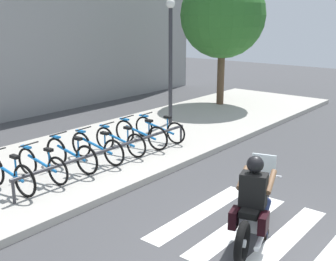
{
  "coord_description": "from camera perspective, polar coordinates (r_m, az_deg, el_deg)",
  "views": [
    {
      "loc": [
        -5.31,
        -2.41,
        3.47
      ],
      "look_at": [
        1.76,
        3.36,
        0.99
      ],
      "focal_mm": 45.31,
      "sensor_mm": 36.0,
      "label": 1
    }
  ],
  "objects": [
    {
      "name": "bicycle_3",
      "position": [
        10.01,
        -9.55,
        -2.26
      ],
      "size": [
        0.48,
        1.68,
        0.76
      ],
      "color": "black",
      "rests_on": "sidewalk"
    },
    {
      "name": "bicycle_6",
      "position": [
        11.55,
        -1.18,
        0.24
      ],
      "size": [
        0.48,
        1.68,
        0.72
      ],
      "color": "black",
      "rests_on": "sidewalk"
    },
    {
      "name": "bicycle_0",
      "position": [
        8.78,
        -20.63,
        -5.52
      ],
      "size": [
        0.48,
        1.63,
        0.79
      ],
      "color": "black",
      "rests_on": "sidewalk"
    },
    {
      "name": "crosswalk_stripe_1",
      "position": [
        6.98,
        21.36,
        -15.7
      ],
      "size": [
        2.8,
        0.4,
        0.01
      ],
      "primitive_type": "cube",
      "color": "white",
      "rests_on": "ground"
    },
    {
      "name": "bicycle_2",
      "position": [
        9.56,
        -12.91,
        -3.2
      ],
      "size": [
        0.48,
        1.63,
        0.8
      ],
      "color": "black",
      "rests_on": "sidewalk"
    },
    {
      "name": "sidewalk",
      "position": [
        10.07,
        -15.77,
        -5.09
      ],
      "size": [
        24.0,
        4.4,
        0.15
      ],
      "primitive_type": "cube",
      "color": "#B7B2A8",
      "rests_on": "ground"
    },
    {
      "name": "bicycle_1",
      "position": [
        9.15,
        -16.59,
        -4.45
      ],
      "size": [
        0.48,
        1.58,
        0.74
      ],
      "color": "black",
      "rests_on": "sidewalk"
    },
    {
      "name": "ground_plane",
      "position": [
        6.79,
        13.22,
        -15.99
      ],
      "size": [
        48.0,
        48.0,
        0.0
      ],
      "primitive_type": "plane",
      "color": "#424244"
    },
    {
      "name": "bicycle_4",
      "position": [
        10.5,
        -6.49,
        -1.39
      ],
      "size": [
        0.48,
        1.64,
        0.73
      ],
      "color": "black",
      "rests_on": "sidewalk"
    },
    {
      "name": "bike_rack",
      "position": [
        9.59,
        -7.37,
        -2.48
      ],
      "size": [
        5.1,
        0.07,
        0.49
      ],
      "color": "#333338",
      "rests_on": "sidewalk"
    },
    {
      "name": "crosswalk_stripe_4",
      "position": [
        7.89,
        4.37,
        -10.89
      ],
      "size": [
        2.8,
        0.4,
        0.01
      ],
      "primitive_type": "cube",
      "color": "white",
      "rests_on": "ground"
    },
    {
      "name": "street_lamp",
      "position": [
        13.19,
        0.34,
        10.65
      ],
      "size": [
        0.28,
        0.28,
        3.95
      ],
      "color": "#2D2D33",
      "rests_on": "ground"
    },
    {
      "name": "crosswalk_stripe_2",
      "position": [
        7.21,
        15.17,
        -14.11
      ],
      "size": [
        2.8,
        0.4,
        0.01
      ],
      "primitive_type": "cube",
      "color": "white",
      "rests_on": "ground"
    },
    {
      "name": "motorcycle",
      "position": [
        6.95,
        11.53,
        -10.75
      ],
      "size": [
        2.09,
        0.88,
        1.24
      ],
      "color": "black",
      "rests_on": "ground"
    },
    {
      "name": "rider",
      "position": [
        6.73,
        11.53,
        -8.2
      ],
      "size": [
        0.72,
        0.65,
        1.44
      ],
      "color": "black",
      "rests_on": "ground"
    },
    {
      "name": "crosswalk_stripe_3",
      "position": [
        7.52,
        9.49,
        -12.48
      ],
      "size": [
        2.8,
        0.4,
        0.01
      ],
      "primitive_type": "cube",
      "color": "white",
      "rests_on": "ground"
    },
    {
      "name": "tree_near_rack",
      "position": [
        16.28,
        7.37,
        15.11
      ],
      "size": [
        3.16,
        3.16,
        5.06
      ],
      "color": "brown",
      "rests_on": "ground"
    },
    {
      "name": "bicycle_5",
      "position": [
        11.01,
        -3.7,
        -0.46
      ],
      "size": [
        0.48,
        1.73,
        0.77
      ],
      "color": "black",
      "rests_on": "sidewalk"
    }
  ]
}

